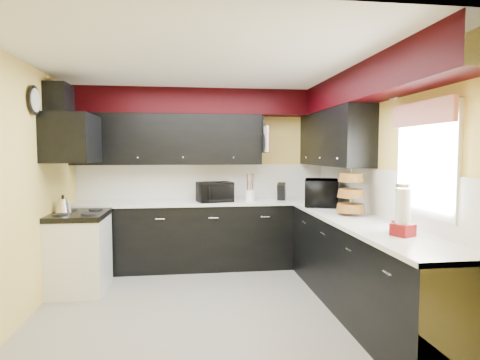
# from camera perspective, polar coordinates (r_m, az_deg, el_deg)

# --- Properties ---
(ground) EXTENTS (3.60, 3.60, 0.00)m
(ground) POSITION_cam_1_polar(r_m,az_deg,el_deg) (4.40, -4.08, -17.69)
(ground) COLOR gray
(ground) RESTS_ON ground
(wall_back) EXTENTS (3.60, 0.06, 2.50)m
(wall_back) POSITION_cam_1_polar(r_m,az_deg,el_deg) (5.90, -5.15, 0.33)
(wall_back) COLOR #E0C666
(wall_back) RESTS_ON ground
(wall_right) EXTENTS (0.06, 3.60, 2.50)m
(wall_right) POSITION_cam_1_polar(r_m,az_deg,el_deg) (4.57, 18.97, -0.93)
(wall_right) COLOR #E0C666
(wall_right) RESTS_ON ground
(wall_left) EXTENTS (0.06, 3.60, 2.50)m
(wall_left) POSITION_cam_1_polar(r_m,az_deg,el_deg) (4.39, -28.34, -1.39)
(wall_left) COLOR #E0C666
(wall_left) RESTS_ON ground
(ceiling) EXTENTS (3.60, 3.60, 0.06)m
(ceiling) POSITION_cam_1_polar(r_m,az_deg,el_deg) (4.18, -4.25, 16.06)
(ceiling) COLOR white
(ceiling) RESTS_ON wall_back
(cab_back) EXTENTS (3.60, 0.60, 0.90)m
(cab_back) POSITION_cam_1_polar(r_m,az_deg,el_deg) (5.71, -4.98, -7.90)
(cab_back) COLOR black
(cab_back) RESTS_ON ground
(cab_right) EXTENTS (0.60, 3.00, 0.90)m
(cab_right) POSITION_cam_1_polar(r_m,az_deg,el_deg) (4.32, 16.89, -11.96)
(cab_right) COLOR black
(cab_right) RESTS_ON ground
(counter_back) EXTENTS (3.62, 0.64, 0.04)m
(counter_back) POSITION_cam_1_polar(r_m,az_deg,el_deg) (5.63, -5.01, -3.21)
(counter_back) COLOR white
(counter_back) RESTS_ON cab_back
(counter_right) EXTENTS (0.64, 3.02, 0.04)m
(counter_right) POSITION_cam_1_polar(r_m,az_deg,el_deg) (4.22, 17.02, -5.80)
(counter_right) COLOR white
(counter_right) RESTS_ON cab_right
(splash_back) EXTENTS (3.60, 0.02, 0.50)m
(splash_back) POSITION_cam_1_polar(r_m,az_deg,el_deg) (5.89, -5.14, -0.25)
(splash_back) COLOR white
(splash_back) RESTS_ON counter_back
(splash_right) EXTENTS (0.02, 3.60, 0.50)m
(splash_right) POSITION_cam_1_polar(r_m,az_deg,el_deg) (4.58, 18.84, -1.68)
(splash_right) COLOR white
(splash_right) RESTS_ON counter_right
(upper_back) EXTENTS (2.60, 0.35, 0.70)m
(upper_back) POSITION_cam_1_polar(r_m,az_deg,el_deg) (5.72, -10.16, 5.69)
(upper_back) COLOR black
(upper_back) RESTS_ON wall_back
(upper_right) EXTENTS (0.35, 1.80, 0.70)m
(upper_right) POSITION_cam_1_polar(r_m,az_deg,el_deg) (5.32, 13.08, 5.78)
(upper_right) COLOR black
(upper_right) RESTS_ON wall_right
(soffit_back) EXTENTS (3.60, 0.36, 0.35)m
(soffit_back) POSITION_cam_1_polar(r_m,az_deg,el_deg) (5.75, -5.15, 10.97)
(soffit_back) COLOR black
(soffit_back) RESTS_ON wall_back
(soffit_right) EXTENTS (0.36, 3.24, 0.35)m
(soffit_right) POSITION_cam_1_polar(r_m,az_deg,el_deg) (4.37, 18.21, 13.00)
(soffit_right) COLOR black
(soffit_right) RESTS_ON wall_right
(stove) EXTENTS (0.60, 0.75, 0.86)m
(stove) POSITION_cam_1_polar(r_m,az_deg,el_deg) (5.14, -21.82, -9.75)
(stove) COLOR white
(stove) RESTS_ON ground
(cooktop) EXTENTS (0.62, 0.77, 0.06)m
(cooktop) POSITION_cam_1_polar(r_m,az_deg,el_deg) (5.05, -21.96, -4.67)
(cooktop) COLOR black
(cooktop) RESTS_ON stove
(hood) EXTENTS (0.50, 0.78, 0.55)m
(hood) POSITION_cam_1_polar(r_m,az_deg,el_deg) (5.01, -22.78, 5.46)
(hood) COLOR black
(hood) RESTS_ON wall_left
(hood_duct) EXTENTS (0.24, 0.40, 0.40)m
(hood_duct) POSITION_cam_1_polar(r_m,az_deg,el_deg) (5.08, -24.35, 10.14)
(hood_duct) COLOR black
(hood_duct) RESTS_ON wall_left
(window) EXTENTS (0.03, 0.86, 0.96)m
(window) POSITION_cam_1_polar(r_m,az_deg,el_deg) (3.77, 24.96, 2.48)
(window) COLOR white
(window) RESTS_ON wall_right
(valance) EXTENTS (0.04, 0.88, 0.20)m
(valance) POSITION_cam_1_polar(r_m,az_deg,el_deg) (3.75, 24.42, 8.61)
(valance) COLOR red
(valance) RESTS_ON wall_right
(pan_top) EXTENTS (0.03, 0.22, 0.40)m
(pan_top) POSITION_cam_1_polar(r_m,az_deg,el_deg) (5.74, 3.18, 7.73)
(pan_top) COLOR black
(pan_top) RESTS_ON upper_back
(pan_mid) EXTENTS (0.03, 0.28, 0.46)m
(pan_mid) POSITION_cam_1_polar(r_m,az_deg,el_deg) (5.60, 3.42, 5.27)
(pan_mid) COLOR black
(pan_mid) RESTS_ON upper_back
(pan_low) EXTENTS (0.03, 0.24, 0.42)m
(pan_low) POSITION_cam_1_polar(r_m,az_deg,el_deg) (5.86, 2.94, 4.92)
(pan_low) COLOR black
(pan_low) RESTS_ON upper_back
(cut_board) EXTENTS (0.03, 0.26, 0.35)m
(cut_board) POSITION_cam_1_polar(r_m,az_deg,el_deg) (5.49, 3.76, 5.81)
(cut_board) COLOR white
(cut_board) RESTS_ON upper_back
(baskets) EXTENTS (0.27, 0.27, 0.50)m
(baskets) POSITION_cam_1_polar(r_m,az_deg,el_deg) (4.51, 15.48, -1.82)
(baskets) COLOR brown
(baskets) RESTS_ON upper_right
(clock) EXTENTS (0.03, 0.30, 0.30)m
(clock) POSITION_cam_1_polar(r_m,az_deg,el_deg) (4.63, -27.24, 10.07)
(clock) COLOR black
(clock) RESTS_ON wall_left
(deco_plate) EXTENTS (0.03, 0.24, 0.24)m
(deco_plate) POSITION_cam_1_polar(r_m,az_deg,el_deg) (4.28, 21.04, 12.13)
(deco_plate) COLOR white
(deco_plate) RESTS_ON wall_right
(toaster_oven) EXTENTS (0.54, 0.48, 0.27)m
(toaster_oven) POSITION_cam_1_polar(r_m,az_deg,el_deg) (5.55, -3.57, -1.70)
(toaster_oven) COLOR black
(toaster_oven) RESTS_ON counter_back
(microwave) EXTENTS (0.58, 0.70, 0.34)m
(microwave) POSITION_cam_1_polar(r_m,az_deg,el_deg) (5.25, 11.52, -1.75)
(microwave) COLOR black
(microwave) RESTS_ON counter_right
(utensil_crock) EXTENTS (0.15, 0.15, 0.15)m
(utensil_crock) POSITION_cam_1_polar(r_m,az_deg,el_deg) (5.63, 1.44, -2.20)
(utensil_crock) COLOR white
(utensil_crock) RESTS_ON counter_back
(knife_block) EXTENTS (0.15, 0.18, 0.24)m
(knife_block) POSITION_cam_1_polar(r_m,az_deg,el_deg) (5.73, 5.91, -1.69)
(knife_block) COLOR black
(knife_block) RESTS_ON counter_back
(kettle) EXTENTS (0.19, 0.19, 0.16)m
(kettle) POSITION_cam_1_polar(r_m,az_deg,el_deg) (5.11, -23.86, -3.36)
(kettle) COLOR silver
(kettle) RESTS_ON cooktop
(dispenser_a) EXTENTS (0.20, 0.20, 0.41)m
(dispenser_a) POSITION_cam_1_polar(r_m,az_deg,el_deg) (3.53, 22.21, -4.14)
(dispenser_a) COLOR #5A0C0B
(dispenser_a) RESTS_ON counter_right
(dispenser_b) EXTENTS (0.15, 0.15, 0.34)m
(dispenser_b) POSITION_cam_1_polar(r_m,az_deg,el_deg) (3.66, 21.97, -4.41)
(dispenser_b) COLOR #600B03
(dispenser_b) RESTS_ON counter_right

